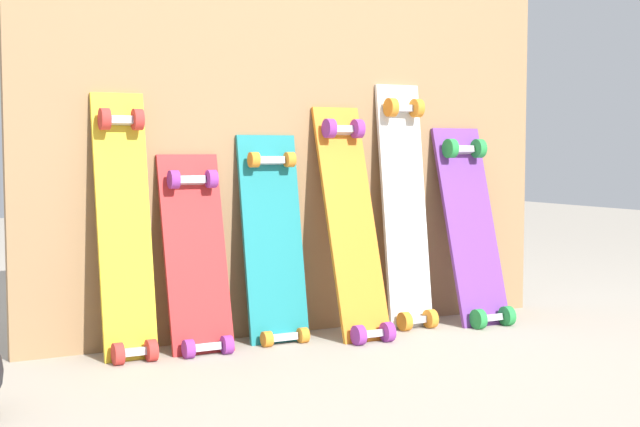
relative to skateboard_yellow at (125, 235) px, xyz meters
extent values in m
plane|color=#A89E8E|center=(0.66, 0.04, -0.38)|extent=(12.00, 12.00, 0.00)
cube|color=#99724C|center=(0.66, 0.11, 0.47)|extent=(1.98, 0.04, 1.69)
cube|color=gold|center=(0.00, 0.01, 0.00)|extent=(0.16, 0.16, 0.88)
cube|color=#B7B7BF|center=(0.00, -0.07, -0.35)|extent=(0.07, 0.04, 0.03)
cube|color=#B7B7BF|center=(0.00, 0.04, 0.35)|extent=(0.07, 0.04, 0.03)
cylinder|color=red|center=(-0.05, -0.09, -0.34)|extent=(0.03, 0.07, 0.07)
cylinder|color=red|center=(0.05, -0.09, -0.34)|extent=(0.03, 0.07, 0.07)
cylinder|color=red|center=(-0.05, 0.02, 0.36)|extent=(0.03, 0.07, 0.07)
cylinder|color=red|center=(0.05, 0.02, 0.36)|extent=(0.03, 0.07, 0.07)
cube|color=#B22626|center=(0.23, 0.00, -0.10)|extent=(0.20, 0.19, 0.70)
cube|color=#B7B7BF|center=(0.23, -0.09, -0.35)|extent=(0.09, 0.04, 0.03)
cube|color=#B7B7BF|center=(0.23, 0.04, 0.16)|extent=(0.09, 0.04, 0.03)
cylinder|color=purple|center=(0.16, -0.11, -0.35)|extent=(0.03, 0.06, 0.06)
cylinder|color=purple|center=(0.29, -0.11, -0.35)|extent=(0.03, 0.06, 0.06)
cylinder|color=purple|center=(0.16, 0.02, 0.17)|extent=(0.03, 0.06, 0.06)
cylinder|color=purple|center=(0.29, 0.02, 0.17)|extent=(0.03, 0.06, 0.06)
cube|color=#197A7F|center=(0.50, 0.02, -0.07)|extent=(0.21, 0.15, 0.76)
cube|color=#B7B7BF|center=(0.50, -0.06, -0.36)|extent=(0.10, 0.04, 0.03)
cube|color=#B7B7BF|center=(0.50, 0.04, 0.23)|extent=(0.10, 0.04, 0.03)
cylinder|color=orange|center=(0.44, -0.08, -0.35)|extent=(0.03, 0.05, 0.05)
cylinder|color=orange|center=(0.57, -0.08, -0.35)|extent=(0.03, 0.05, 0.05)
cylinder|color=orange|center=(0.44, 0.02, 0.23)|extent=(0.03, 0.05, 0.05)
cylinder|color=orange|center=(0.57, 0.02, 0.23)|extent=(0.03, 0.05, 0.05)
cube|color=orange|center=(0.77, -0.05, -0.02)|extent=(0.18, 0.27, 0.86)
cube|color=#B7B7BF|center=(0.77, -0.18, -0.35)|extent=(0.08, 0.04, 0.03)
cube|color=#B7B7BF|center=(0.77, 0.03, 0.33)|extent=(0.08, 0.04, 0.03)
cylinder|color=purple|center=(0.72, -0.19, -0.34)|extent=(0.03, 0.07, 0.07)
cylinder|color=purple|center=(0.83, -0.19, -0.34)|extent=(0.03, 0.07, 0.07)
cylinder|color=purple|center=(0.72, 0.01, 0.34)|extent=(0.03, 0.07, 0.07)
cylinder|color=purple|center=(0.83, 0.01, 0.34)|extent=(0.03, 0.07, 0.07)
cube|color=silver|center=(1.03, 0.02, 0.03)|extent=(0.18, 0.14, 0.94)
cube|color=#B7B7BF|center=(1.03, -0.05, -0.35)|extent=(0.08, 0.04, 0.03)
cube|color=#B7B7BF|center=(1.03, 0.04, 0.41)|extent=(0.08, 0.04, 0.03)
cylinder|color=orange|center=(0.97, -0.07, -0.34)|extent=(0.03, 0.07, 0.07)
cylinder|color=orange|center=(1.08, -0.07, -0.34)|extent=(0.03, 0.07, 0.07)
cylinder|color=orange|center=(0.97, 0.03, 0.41)|extent=(0.03, 0.07, 0.07)
cylinder|color=orange|center=(1.08, 0.03, 0.41)|extent=(0.03, 0.07, 0.07)
cube|color=#6B338C|center=(1.29, -0.03, -0.05)|extent=(0.21, 0.25, 0.79)
cube|color=#B7B7BF|center=(1.29, -0.15, -0.35)|extent=(0.09, 0.04, 0.03)
cube|color=#B7B7BF|center=(1.29, 0.03, 0.26)|extent=(0.09, 0.04, 0.03)
cylinder|color=#268C3F|center=(1.23, -0.17, -0.34)|extent=(0.03, 0.07, 0.07)
cylinder|color=#268C3F|center=(1.36, -0.17, -0.34)|extent=(0.03, 0.07, 0.07)
cylinder|color=#268C3F|center=(1.23, 0.02, 0.27)|extent=(0.03, 0.07, 0.07)
cylinder|color=#268C3F|center=(1.36, 0.02, 0.27)|extent=(0.03, 0.07, 0.07)
camera|label=1|loc=(-0.67, -2.60, 0.26)|focal=48.20mm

